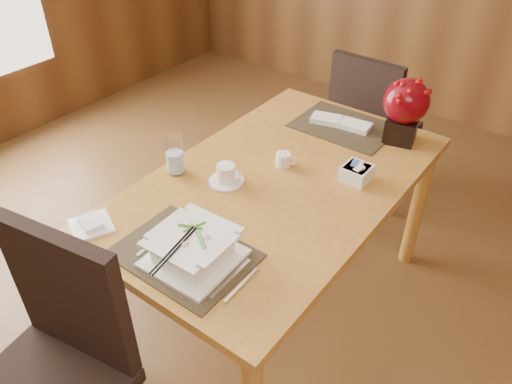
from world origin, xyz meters
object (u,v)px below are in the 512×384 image
Objects in this scene: coffee_cup at (226,175)px; near_chair at (54,361)px; dining_table at (277,199)px; far_chair at (369,121)px; soup_setting at (193,248)px; berry_decor at (405,107)px; bread_plate at (91,226)px; water_glass at (174,154)px; sugar_caddy at (356,173)px; creamer_jug at (283,159)px.

coffee_cup is 0.90m from near_chair.
far_chair is at bearing 95.04° from dining_table.
dining_table is 1.51× the size of near_chair.
far_chair reaches higher than soup_setting.
berry_decor reaches higher than near_chair.
far_chair is at bearing 80.92° from bread_plate.
berry_decor is at bearing 66.07° from dining_table.
soup_setting reaches higher than bread_plate.
near_chair is (0.01, -0.87, -0.22)m from coffee_cup.
water_glass reaches higher than coffee_cup.
water_glass is at bearing -128.33° from berry_decor.
soup_setting is at bearing 96.70° from far_chair.
sugar_caddy is 0.11× the size of far_chair.
soup_setting reaches higher than sugar_caddy.
creamer_jug is (0.33, 0.31, -0.06)m from water_glass.
soup_setting is 0.54m from water_glass.
soup_setting is at bearing 12.76° from bread_plate.
water_glass reaches higher than sugar_caddy.
bread_plate is at bearing -132.75° from creamer_jug.
bread_plate is 0.15× the size of far_chair.
far_chair reaches higher than water_glass.
berry_decor reaches higher than water_glass.
coffee_cup is at bearing 114.24° from soup_setting.
dining_table is 5.29× the size of soup_setting.
coffee_cup is at bearing -141.21° from sugar_caddy.
soup_setting is at bearing -85.35° from dining_table.
berry_decor is at bearing 128.17° from far_chair.
near_chair reaches higher than sugar_caddy.
dining_table is at bearing -113.93° from berry_decor.
berry_decor is (0.01, 0.40, 0.14)m from sugar_caddy.
water_glass is 0.44m from bread_plate.
berry_decor reaches higher than coffee_cup.
dining_table is at bearing 41.45° from coffee_cup.
soup_setting is 2.65× the size of sugar_caddy.
sugar_caddy is at bearing 32.65° from water_glass.
water_glass is 1.65× the size of sugar_caddy.
berry_decor reaches higher than sugar_caddy.
far_chair reaches higher than creamer_jug.
coffee_cup is at bearing 67.15° from bread_plate.
coffee_cup is 0.26m from creamer_jug.
coffee_cup is (-0.16, -0.14, 0.13)m from dining_table.
sugar_caddy is (0.21, 0.74, -0.02)m from soup_setting.
water_glass is 2.17× the size of creamer_jug.
coffee_cup is at bearing -119.88° from berry_decor.
near_chair reaches higher than dining_table.
soup_setting reaches higher than coffee_cup.
water_glass is 0.60× the size of berry_decor.
water_glass reaches higher than soup_setting.
soup_setting reaches higher than creamer_jug.
sugar_caddy reaches higher than creamer_jug.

